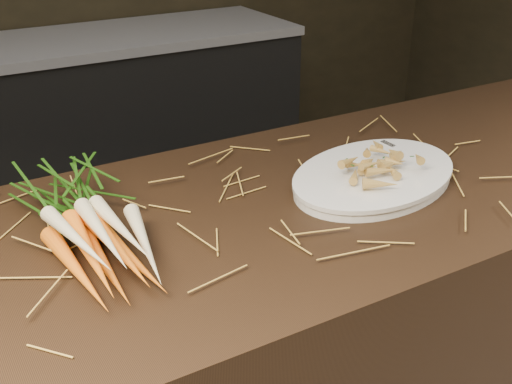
# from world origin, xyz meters

# --- Properties ---
(back_counter) EXTENTS (1.82, 0.62, 0.84)m
(back_counter) POSITION_xyz_m (0.30, 2.18, 0.42)
(back_counter) COLOR black
(back_counter) RESTS_ON ground
(straw_bedding) EXTENTS (1.40, 0.60, 0.02)m
(straw_bedding) POSITION_xyz_m (0.00, 0.30, 0.91)
(straw_bedding) COLOR #A97232
(straw_bedding) RESTS_ON main_counter
(root_veg_bunch) EXTENTS (0.18, 0.48, 0.09)m
(root_veg_bunch) POSITION_xyz_m (-0.29, 0.36, 0.94)
(root_veg_bunch) COLOR #DC4B0A
(root_veg_bunch) RESTS_ON main_counter
(serving_platter) EXTENTS (0.47, 0.38, 0.02)m
(serving_platter) POSITION_xyz_m (0.30, 0.28, 0.91)
(serving_platter) COLOR white
(serving_platter) RESTS_ON main_counter
(roasted_veg_heap) EXTENTS (0.23, 0.20, 0.05)m
(roasted_veg_heap) POSITION_xyz_m (0.30, 0.28, 0.94)
(roasted_veg_heap) COLOR #A88834
(roasted_veg_heap) RESTS_ON serving_platter
(serving_fork) EXTENTS (0.02, 0.15, 0.00)m
(serving_fork) POSITION_xyz_m (0.44, 0.30, 0.92)
(serving_fork) COLOR silver
(serving_fork) RESTS_ON serving_platter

